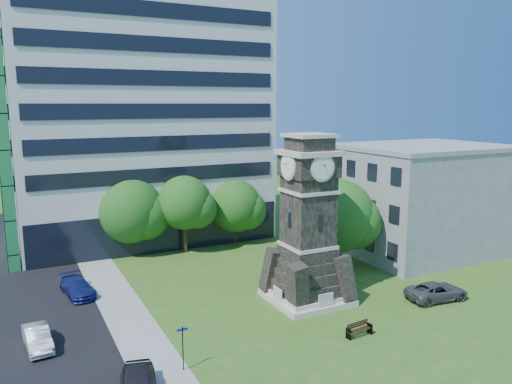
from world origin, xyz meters
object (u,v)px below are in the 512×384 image
clock_tower (308,230)px  park_bench (359,329)px  car_street_mid (38,338)px  car_east_lot (437,291)px  car_street_north (77,287)px  street_sign (183,343)px

clock_tower → park_bench: bearing=-92.3°
clock_tower → car_street_mid: bearing=177.0°
car_east_lot → park_bench: (-8.83, -2.10, -0.17)m
clock_tower → park_bench: clock_tower is taller
clock_tower → car_street_north: (-14.97, 8.56, -4.64)m
street_sign → car_street_mid: bearing=138.0°
park_bench → street_sign: bearing=168.3°
park_bench → street_sign: size_ratio=0.69×
street_sign → car_east_lot: bearing=3.8°
car_street_mid → car_east_lot: car_east_lot is taller
car_street_mid → car_east_lot: size_ratio=0.80×
car_street_north → park_bench: 20.98m
park_bench → car_street_mid: bearing=151.2°
car_street_mid → car_street_north: 8.27m
clock_tower → car_east_lot: bearing=-26.7°
car_street_mid → street_sign: size_ratio=1.49×
car_east_lot → park_bench: 9.08m
car_street_mid → car_street_north: (3.23, 7.62, 0.02)m
clock_tower → car_street_north: clock_tower is taller
car_street_mid → car_east_lot: bearing=-16.2°
car_east_lot → car_street_north: bearing=67.9°
car_street_mid → park_bench: 19.38m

